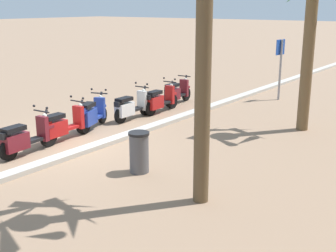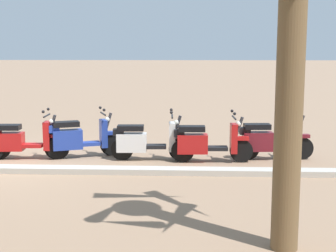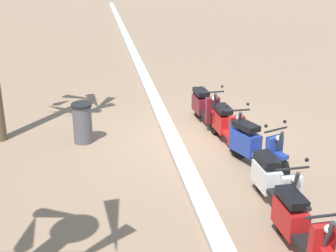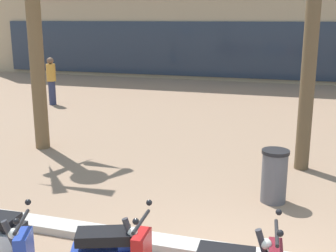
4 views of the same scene
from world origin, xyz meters
The scene contains 2 objects.
pedestrian_strolling_near_curb centered at (-8.22, 9.32, 0.94)m, with size 0.34×0.34×1.76m.
litter_bin centered at (0.32, 2.66, 0.48)m, with size 0.48×0.48×0.95m.
Camera 4 is at (0.65, -4.72, 3.16)m, focal length 46.36 mm.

